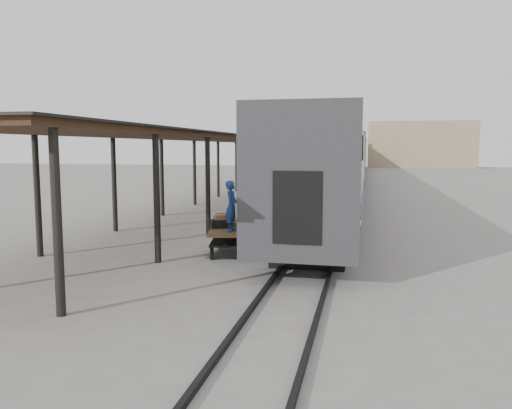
{
  "coord_description": "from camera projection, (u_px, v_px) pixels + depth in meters",
  "views": [
    {
      "loc": [
        4.83,
        -16.0,
        3.51
      ],
      "look_at": [
        1.41,
        -0.56,
        1.7
      ],
      "focal_mm": 35.0,
      "sensor_mm": 36.0,
      "label": 1
    }
  ],
  "objects": [
    {
      "name": "ground",
      "position": [
        219.0,
        251.0,
        16.96
      ],
      "size": [
        160.0,
        160.0,
        0.0
      ],
      "primitive_type": "plane",
      "color": "slate",
      "rests_on": "ground"
    },
    {
      "name": "train",
      "position": [
        350.0,
        156.0,
        48.75
      ],
      "size": [
        3.45,
        76.01,
        4.01
      ],
      "color": "silver",
      "rests_on": "ground"
    },
    {
      "name": "canopy",
      "position": [
        264.0,
        141.0,
        40.51
      ],
      "size": [
        4.9,
        64.3,
        4.15
      ],
      "color": "#422B19",
      "rests_on": "ground"
    },
    {
      "name": "rails",
      "position": [
        349.0,
        183.0,
        49.25
      ],
      "size": [
        1.54,
        150.0,
        0.12
      ],
      "color": "black",
      "rests_on": "ground"
    },
    {
      "name": "building_far",
      "position": [
        419.0,
        145.0,
        89.16
      ],
      "size": [
        18.0,
        10.0,
        8.0
      ],
      "primitive_type": "cube",
      "color": "tan",
      "rests_on": "ground"
    },
    {
      "name": "building_left",
      "position": [
        290.0,
        150.0,
        98.31
      ],
      "size": [
        12.0,
        8.0,
        6.0
      ],
      "primitive_type": "cube",
      "color": "tan",
      "rests_on": "ground"
    },
    {
      "name": "baggage_cart",
      "position": [
        230.0,
        234.0,
        16.56
      ],
      "size": [
        1.7,
        2.6,
        0.86
      ],
      "rotation": [
        0.0,
        0.0,
        0.2
      ],
      "color": "brown",
      "rests_on": "ground"
    },
    {
      "name": "suitcase_stack",
      "position": [
        227.0,
        222.0,
        16.86
      ],
      "size": [
        1.25,
        1.3,
        0.42
      ],
      "rotation": [
        0.0,
        0.0,
        0.2
      ],
      "color": "#333336",
      "rests_on": "baggage_cart"
    },
    {
      "name": "luggage_tug",
      "position": [
        255.0,
        191.0,
        33.48
      ],
      "size": [
        0.93,
        1.46,
        1.27
      ],
      "rotation": [
        0.0,
        0.0,
        0.04
      ],
      "color": "maroon",
      "rests_on": "ground"
    },
    {
      "name": "porter",
      "position": [
        232.0,
        206.0,
        15.76
      ],
      "size": [
        0.42,
        0.61,
        1.62
      ],
      "primitive_type": "imported",
      "rotation": [
        0.0,
        0.0,
        1.63
      ],
      "color": "navy",
      "rests_on": "baggage_cart"
    },
    {
      "name": "pedestrian",
      "position": [
        258.0,
        187.0,
        34.97
      ],
      "size": [
        0.95,
        0.51,
        1.53
      ],
      "primitive_type": "imported",
      "rotation": [
        0.0,
        0.0,
        3.3
      ],
      "color": "black",
      "rests_on": "ground"
    }
  ]
}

